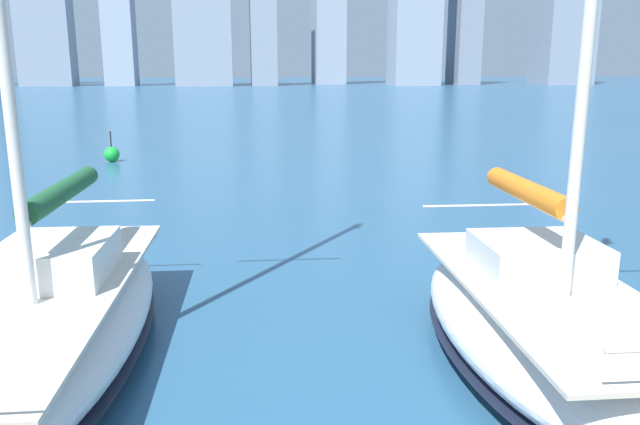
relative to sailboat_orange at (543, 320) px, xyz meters
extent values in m
cube|color=gray|center=(-2.78, -150.51, 18.19)|extent=(6.16, 10.46, 37.82)
cube|color=gray|center=(11.52, -149.03, 17.21)|extent=(13.34, 10.41, 35.85)
cube|color=#939DAD|center=(31.79, -153.59, 16.62)|extent=(7.06, 8.24, 34.67)
cube|color=gray|center=(48.64, -152.68, 11.17)|extent=(12.12, 7.55, 23.77)
ellipsoid|color=white|center=(0.00, 0.03, -0.12)|extent=(3.07, 6.77, 1.18)
ellipsoid|color=black|center=(0.00, 0.03, -0.45)|extent=(3.09, 6.81, 0.10)
cube|color=beige|center=(0.00, 0.03, 0.50)|extent=(2.54, 5.95, 0.06)
cube|color=silver|center=(-0.02, -0.37, 0.80)|extent=(1.72, 1.54, 0.55)
cylinder|color=silver|center=(-0.04, -0.87, 1.58)|extent=(0.25, 2.80, 0.12)
cylinder|color=orange|center=(-0.04, -0.87, 1.70)|extent=(0.44, 2.58, 0.32)
cylinder|color=silver|center=(-0.14, -2.96, 1.02)|extent=(2.07, 0.14, 0.04)
ellipsoid|color=silver|center=(6.97, -0.92, -0.15)|extent=(2.83, 8.05, 1.13)
ellipsoid|color=black|center=(6.97, -0.92, -0.46)|extent=(2.85, 8.09, 0.10)
cube|color=beige|center=(6.97, -0.92, 0.45)|extent=(2.34, 7.08, 0.06)
cube|color=silver|center=(6.95, -1.40, 0.75)|extent=(1.59, 1.81, 0.55)
cylinder|color=silver|center=(6.93, -2.00, 1.53)|extent=(0.24, 3.35, 0.12)
cylinder|color=#1E5633|center=(6.93, -2.00, 1.65)|extent=(0.43, 3.09, 0.32)
cylinder|color=silver|center=(6.84, -4.50, 0.97)|extent=(1.91, 0.11, 0.04)
sphere|color=green|center=(9.99, -21.72, -0.37)|extent=(0.70, 0.70, 0.70)
cylinder|color=black|center=(9.99, -21.72, 0.33)|extent=(0.06, 0.06, 0.70)
camera|label=1|loc=(4.24, 7.80, 3.49)|focal=35.00mm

